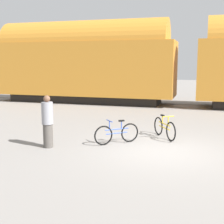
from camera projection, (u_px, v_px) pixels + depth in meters
The scene contains 7 objects.
ground_plane at pixel (163, 151), 9.98m from camera, with size 80.00×80.00×0.00m, color gray.
freight_train at pixel (187, 60), 19.58m from camera, with size 26.40×3.06×5.59m.
rail_near at pixel (184, 108), 19.37m from camera, with size 38.40×0.07×0.01m, color #4C4238.
rail_far at pixel (186, 105), 20.73m from camera, with size 38.40×0.07×0.01m, color #4C4238.
bicycle_blue at pixel (117, 133), 10.86m from camera, with size 1.30×1.17×0.85m.
bicycle_yellow at pixel (164, 128), 11.68m from camera, with size 1.01×1.47×0.88m.
person_in_grey at pixel (48, 122), 10.31m from camera, with size 0.38×0.38×1.75m.
Camera 1 is at (1.22, -9.71, 2.84)m, focal length 50.00 mm.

